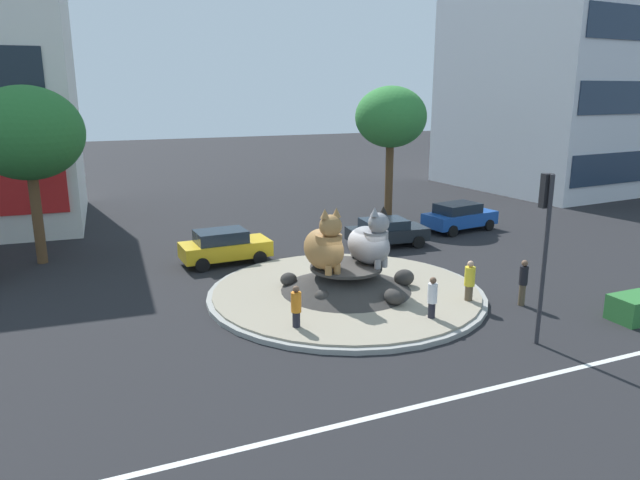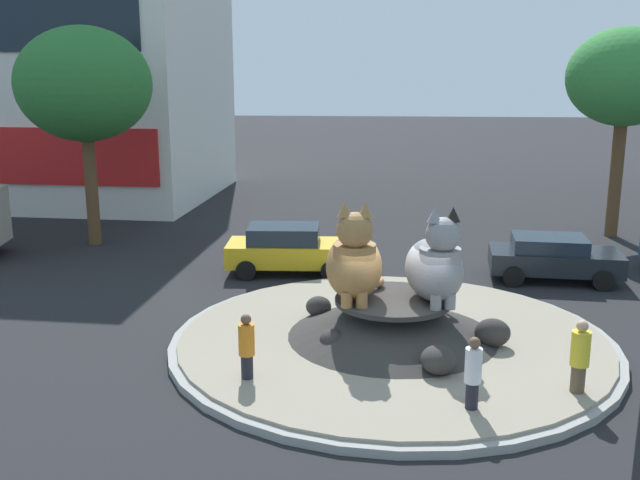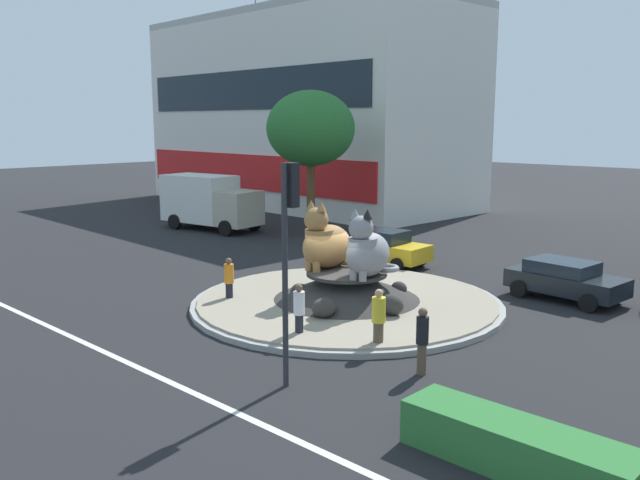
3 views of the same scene
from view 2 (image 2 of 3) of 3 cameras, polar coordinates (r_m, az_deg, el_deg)
The scene contains 11 objects.
ground_plane at distance 18.55m, azimuth 5.54°, elevation -8.09°, with size 160.00×160.00×0.00m, color black.
roundabout_island at distance 18.39m, azimuth 5.62°, elevation -6.86°, with size 10.89×10.89×1.23m.
cat_statue_tabby at distance 17.78m, azimuth 2.66°, elevation -1.75°, with size 1.49×2.44×2.47m.
cat_statue_grey at distance 17.83m, azimuth 8.90°, elevation -1.98°, with size 1.76×2.63×2.37m.
broadleaf_tree_behind_island at distance 31.30m, azimuth 22.42°, elevation 11.43°, with size 4.43×4.43×8.16m.
second_tree_near_tower at distance 29.03m, azimuth -17.70°, elevation 11.29°, with size 4.93×4.93×8.13m.
pedestrian_orange_shirt at distance 15.90m, azimuth -5.66°, elevation -8.40°, with size 0.34×0.34×1.69m.
pedestrian_white_shirt at distance 14.81m, azimuth 11.67°, elevation -10.24°, with size 0.33×0.33×1.72m.
pedestrian_yellow_shirt at distance 16.07m, azimuth 19.33°, elevation -8.71°, with size 0.39×0.39×1.79m.
sedan_on_far_lane at distance 24.76m, azimuth 17.50°, elevation -1.25°, with size 4.19×2.38×1.43m.
hatchback_near_shophouse at distance 24.44m, azimuth -2.44°, elevation -0.66°, with size 4.17×2.16×1.60m.
Camera 2 is at (-0.51, -17.25, 6.81)m, focal length 41.61 mm.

